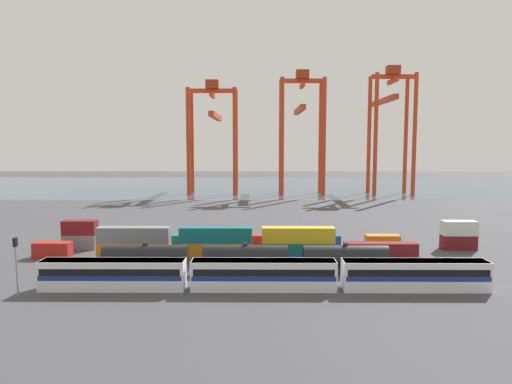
# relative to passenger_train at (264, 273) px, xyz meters

# --- Properties ---
(ground_plane) EXTENTS (420.00, 420.00, 0.00)m
(ground_plane) POSITION_rel_passenger_train_xyz_m (2.46, 62.31, -2.14)
(ground_plane) COLOR #424247
(harbour_water) EXTENTS (400.00, 110.00, 0.01)m
(harbour_water) POSITION_rel_passenger_train_xyz_m (2.46, 153.16, -2.14)
(harbour_water) COLOR #384C60
(harbour_water) RESTS_ON ground_plane
(passenger_train) EXTENTS (58.31, 3.14, 3.90)m
(passenger_train) POSITION_rel_passenger_train_xyz_m (0.00, 0.00, 0.00)
(passenger_train) COLOR silver
(passenger_train) RESTS_ON ground_plane
(freight_tank_row) EXTENTS (42.10, 3.01, 4.47)m
(freight_tank_row) POSITION_rel_passenger_train_xyz_m (-2.63, 8.08, -0.01)
(freight_tank_row) COLOR #232326
(freight_tank_row) RESTS_ON ground_plane
(signal_mast) EXTENTS (0.36, 0.60, 7.41)m
(signal_mast) POSITION_rel_passenger_train_xyz_m (-30.88, -2.86, 2.68)
(signal_mast) COLOR gray
(signal_mast) RESTS_ON ground_plane
(shipping_container_0) EXTENTS (6.04, 2.44, 2.60)m
(shipping_container_0) POSITION_rel_passenger_train_xyz_m (-35.39, 17.12, -0.84)
(shipping_container_0) COLOR #AD211C
(shipping_container_0) RESTS_ON ground_plane
(shipping_container_1) EXTENTS (12.10, 2.44, 2.60)m
(shipping_container_1) POSITION_rel_passenger_train_xyz_m (-21.62, 17.12, -0.84)
(shipping_container_1) COLOR orange
(shipping_container_1) RESTS_ON ground_plane
(shipping_container_2) EXTENTS (12.10, 2.44, 2.60)m
(shipping_container_2) POSITION_rel_passenger_train_xyz_m (-21.62, 17.12, 1.76)
(shipping_container_2) COLOR slate
(shipping_container_2) RESTS_ON shipping_container_1
(shipping_container_3) EXTENTS (12.10, 2.44, 2.60)m
(shipping_container_3) POSITION_rel_passenger_train_xyz_m (-7.84, 17.12, -0.84)
(shipping_container_3) COLOR orange
(shipping_container_3) RESTS_ON ground_plane
(shipping_container_4) EXTENTS (12.10, 2.44, 2.60)m
(shipping_container_4) POSITION_rel_passenger_train_xyz_m (-7.84, 17.12, 1.76)
(shipping_container_4) COLOR #146066
(shipping_container_4) RESTS_ON shipping_container_3
(shipping_container_5) EXTENTS (12.10, 2.44, 2.60)m
(shipping_container_5) POSITION_rel_passenger_train_xyz_m (5.94, 17.12, -0.84)
(shipping_container_5) COLOR #146066
(shipping_container_5) RESTS_ON ground_plane
(shipping_container_6) EXTENTS (12.10, 2.44, 2.60)m
(shipping_container_6) POSITION_rel_passenger_train_xyz_m (5.94, 17.12, 1.76)
(shipping_container_6) COLOR gold
(shipping_container_6) RESTS_ON shipping_container_5
(shipping_container_7) EXTENTS (12.10, 2.44, 2.60)m
(shipping_container_7) POSITION_rel_passenger_train_xyz_m (19.72, 17.12, -0.84)
(shipping_container_7) COLOR maroon
(shipping_container_7) RESTS_ON ground_plane
(shipping_container_8) EXTENTS (6.04, 2.44, 2.60)m
(shipping_container_8) POSITION_rel_passenger_train_xyz_m (-33.26, 23.79, -0.84)
(shipping_container_8) COLOR slate
(shipping_container_8) RESTS_ON ground_plane
(shipping_container_9) EXTENTS (6.04, 2.44, 2.60)m
(shipping_container_9) POSITION_rel_passenger_train_xyz_m (-33.26, 23.79, 1.76)
(shipping_container_9) COLOR maroon
(shipping_container_9) RESTS_ON shipping_container_8
(shipping_container_10) EXTENTS (12.10, 2.44, 2.60)m
(shipping_container_10) POSITION_rel_passenger_train_xyz_m (-19.49, 23.79, -0.84)
(shipping_container_10) COLOR #146066
(shipping_container_10) RESTS_ON ground_plane
(shipping_container_11) EXTENTS (12.10, 2.44, 2.60)m
(shipping_container_11) POSITION_rel_passenger_train_xyz_m (-5.72, 23.79, -0.84)
(shipping_container_11) COLOR #AD211C
(shipping_container_11) RESTS_ON ground_plane
(shipping_container_12) EXTENTS (12.10, 2.44, 2.60)m
(shipping_container_12) POSITION_rel_passenger_train_xyz_m (8.05, 23.79, -0.84)
(shipping_container_12) COLOR #1C4299
(shipping_container_12) RESTS_ON ground_plane
(shipping_container_13) EXTENTS (6.04, 2.44, 2.60)m
(shipping_container_13) POSITION_rel_passenger_train_xyz_m (21.82, 23.79, -0.84)
(shipping_container_13) COLOR orange
(shipping_container_13) RESTS_ON ground_plane
(shipping_container_14) EXTENTS (6.04, 2.44, 2.60)m
(shipping_container_14) POSITION_rel_passenger_train_xyz_m (35.58, 23.79, -0.84)
(shipping_container_14) COLOR maroon
(shipping_container_14) RESTS_ON ground_plane
(shipping_container_15) EXTENTS (6.04, 2.44, 2.60)m
(shipping_container_15) POSITION_rel_passenger_train_xyz_m (35.58, 23.79, 1.76)
(shipping_container_15) COLOR silver
(shipping_container_15) RESTS_ON shipping_container_14
(gantry_crane_west) EXTENTS (18.96, 38.17, 43.26)m
(gantry_crane_west) POSITION_rel_passenger_train_xyz_m (-18.46, 122.35, 24.19)
(gantry_crane_west) COLOR red
(gantry_crane_west) RESTS_ON ground_plane
(gantry_crane_central) EXTENTS (17.18, 34.34, 46.92)m
(gantry_crane_central) POSITION_rel_passenger_train_xyz_m (15.63, 121.61, 26.00)
(gantry_crane_central) COLOR red
(gantry_crane_central) RESTS_ON ground_plane
(gantry_crane_east) EXTENTS (16.00, 35.95, 48.45)m
(gantry_crane_east) POSITION_rel_passenger_train_xyz_m (49.72, 121.75, 27.41)
(gantry_crane_east) COLOR red
(gantry_crane_east) RESTS_ON ground_plane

